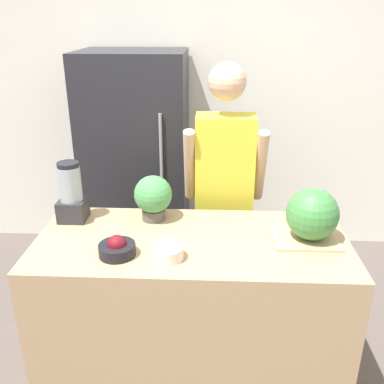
{
  "coord_description": "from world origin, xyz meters",
  "views": [
    {
      "loc": [
        0.09,
        -1.58,
        1.97
      ],
      "look_at": [
        0.0,
        0.4,
        1.15
      ],
      "focal_mm": 40.0,
      "sensor_mm": 36.0,
      "label": 1
    }
  ],
  "objects_px": {
    "watermelon": "(312,214)",
    "blender": "(71,194)",
    "refrigerator": "(137,163)",
    "person": "(224,195)",
    "bowl_cream": "(168,250)",
    "potted_plant": "(153,196)",
    "bowl_cherries": "(117,248)"
  },
  "relations": [
    {
      "from": "watermelon",
      "to": "bowl_cherries",
      "type": "height_order",
      "value": "watermelon"
    },
    {
      "from": "blender",
      "to": "bowl_cherries",
      "type": "bearing_deg",
      "value": -48.95
    },
    {
      "from": "person",
      "to": "watermelon",
      "type": "distance_m",
      "value": 0.72
    },
    {
      "from": "person",
      "to": "watermelon",
      "type": "relative_size",
      "value": 6.5
    },
    {
      "from": "watermelon",
      "to": "refrigerator",
      "type": "bearing_deg",
      "value": 130.78
    },
    {
      "from": "bowl_cream",
      "to": "blender",
      "type": "xyz_separation_m",
      "value": [
        -0.57,
        0.4,
        0.11
      ]
    },
    {
      "from": "refrigerator",
      "to": "bowl_cream",
      "type": "distance_m",
      "value": 1.55
    },
    {
      "from": "watermelon",
      "to": "bowl_cream",
      "type": "distance_m",
      "value": 0.75
    },
    {
      "from": "refrigerator",
      "to": "blender",
      "type": "distance_m",
      "value": 1.13
    },
    {
      "from": "blender",
      "to": "bowl_cream",
      "type": "bearing_deg",
      "value": -34.56
    },
    {
      "from": "person",
      "to": "bowl_cream",
      "type": "bearing_deg",
      "value": -109.89
    },
    {
      "from": "watermelon",
      "to": "person",
      "type": "bearing_deg",
      "value": 127.19
    },
    {
      "from": "person",
      "to": "bowl_cream",
      "type": "xyz_separation_m",
      "value": [
        -0.28,
        -0.78,
        0.04
      ]
    },
    {
      "from": "person",
      "to": "bowl_cherries",
      "type": "xyz_separation_m",
      "value": [
        -0.53,
        -0.76,
        0.03
      ]
    },
    {
      "from": "watermelon",
      "to": "blender",
      "type": "xyz_separation_m",
      "value": [
        -1.28,
        0.18,
        0.01
      ]
    },
    {
      "from": "bowl_cream",
      "to": "potted_plant",
      "type": "distance_m",
      "value": 0.45
    },
    {
      "from": "bowl_cream",
      "to": "blender",
      "type": "distance_m",
      "value": 0.71
    },
    {
      "from": "blender",
      "to": "watermelon",
      "type": "bearing_deg",
      "value": -7.99
    },
    {
      "from": "refrigerator",
      "to": "person",
      "type": "bearing_deg",
      "value": -46.66
    },
    {
      "from": "bowl_cream",
      "to": "potted_plant",
      "type": "relative_size",
      "value": 0.58
    },
    {
      "from": "watermelon",
      "to": "bowl_cherries",
      "type": "bearing_deg",
      "value": -168.46
    },
    {
      "from": "refrigerator",
      "to": "potted_plant",
      "type": "bearing_deg",
      "value": -75.62
    },
    {
      "from": "refrigerator",
      "to": "person",
      "type": "xyz_separation_m",
      "value": [
        0.68,
        -0.72,
        0.04
      ]
    },
    {
      "from": "person",
      "to": "potted_plant",
      "type": "bearing_deg",
      "value": -138.31
    },
    {
      "from": "refrigerator",
      "to": "bowl_cream",
      "type": "relative_size",
      "value": 11.59
    },
    {
      "from": "watermelon",
      "to": "potted_plant",
      "type": "height_order",
      "value": "watermelon"
    },
    {
      "from": "bowl_cherries",
      "to": "potted_plant",
      "type": "height_order",
      "value": "potted_plant"
    },
    {
      "from": "refrigerator",
      "to": "blender",
      "type": "height_order",
      "value": "refrigerator"
    },
    {
      "from": "person",
      "to": "bowl_cherries",
      "type": "height_order",
      "value": "person"
    },
    {
      "from": "watermelon",
      "to": "bowl_cherries",
      "type": "distance_m",
      "value": 0.98
    },
    {
      "from": "bowl_cream",
      "to": "person",
      "type": "bearing_deg",
      "value": 70.11
    },
    {
      "from": "bowl_cream",
      "to": "blender",
      "type": "relative_size",
      "value": 0.44
    }
  ]
}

